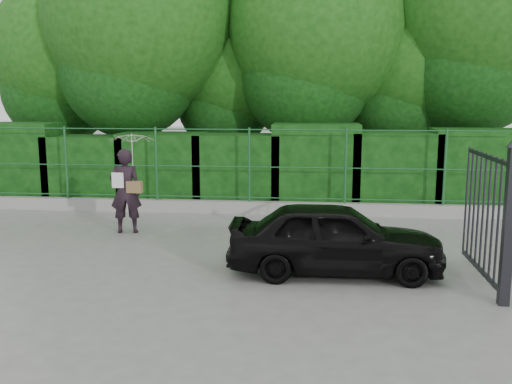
# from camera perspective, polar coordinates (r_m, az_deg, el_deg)

# --- Properties ---
(ground) EXTENTS (80.00, 80.00, 0.00)m
(ground) POSITION_cam_1_polar(r_m,az_deg,el_deg) (9.72, -6.02, -7.63)
(ground) COLOR gray
(kerb) EXTENTS (14.00, 0.25, 0.30)m
(kerb) POSITION_cam_1_polar(r_m,az_deg,el_deg) (13.98, -2.29, -1.53)
(kerb) COLOR #9E9E99
(kerb) RESTS_ON ground
(fence) EXTENTS (14.13, 0.06, 1.80)m
(fence) POSITION_cam_1_polar(r_m,az_deg,el_deg) (13.78, -1.41, 2.74)
(fence) COLOR #1B5528
(fence) RESTS_ON kerb
(hedge) EXTENTS (14.20, 1.20, 2.15)m
(hedge) POSITION_cam_1_polar(r_m,az_deg,el_deg) (14.82, -1.62, 2.42)
(hedge) COLOR black
(hedge) RESTS_ON ground
(trees) EXTENTS (17.10, 6.15, 8.08)m
(trees) POSITION_cam_1_polar(r_m,az_deg,el_deg) (16.91, 3.17, 15.66)
(trees) COLOR black
(trees) RESTS_ON ground
(gate) EXTENTS (0.22, 2.33, 2.36)m
(gate) POSITION_cam_1_polar(r_m,az_deg,el_deg) (8.93, 23.05, -2.08)
(gate) COLOR black
(gate) RESTS_ON ground
(woman) EXTENTS (0.97, 0.94, 2.11)m
(woman) POSITION_cam_1_polar(r_m,az_deg,el_deg) (12.15, -12.54, 2.30)
(woman) COLOR black
(woman) RESTS_ON ground
(car) EXTENTS (3.50, 1.45, 1.19)m
(car) POSITION_cam_1_polar(r_m,az_deg,el_deg) (9.38, 7.92, -4.57)
(car) COLOR black
(car) RESTS_ON ground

